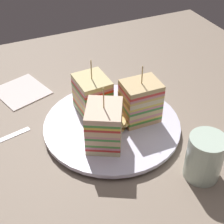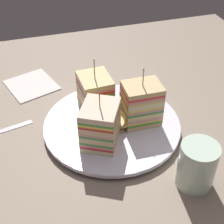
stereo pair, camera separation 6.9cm
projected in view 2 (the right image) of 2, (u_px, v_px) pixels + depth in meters
ground_plane at (112, 132)px, 72.45cm from camera, size 107.94×98.41×1.80cm
plate at (112, 125)px, 71.27cm from camera, size 29.11×29.11×1.62cm
sandwich_wedge_0 at (100, 125)px, 63.71cm from camera, size 9.45×9.90×13.17cm
sandwich_wedge_1 at (141, 104)px, 68.67cm from camera, size 7.86×6.23×13.06cm
sandwich_wedge_2 at (95, 94)px, 72.08cm from camera, size 6.84×8.03×12.73cm
chip_pile at (116, 123)px, 69.24cm from camera, size 6.79×7.04×2.54cm
napkin at (31, 85)px, 84.63cm from camera, size 14.12×14.57×0.50cm
drinking_glass at (196, 168)px, 58.04cm from camera, size 6.65×6.65×8.99cm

